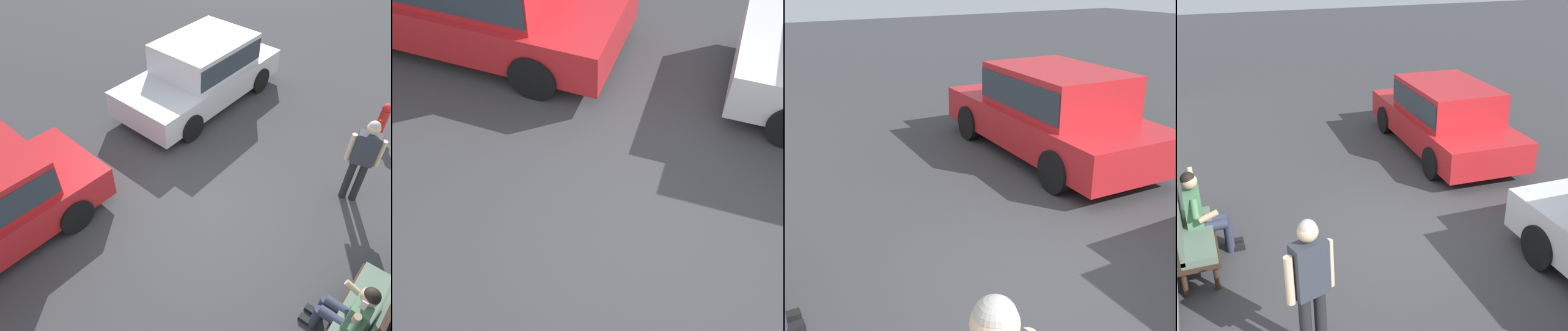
{
  "view_description": "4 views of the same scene",
  "coord_description": "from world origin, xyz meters",
  "views": [
    {
      "loc": [
        3.52,
        2.6,
        5.25
      ],
      "look_at": [
        0.15,
        -0.17,
        1.2
      ],
      "focal_mm": 35.0,
      "sensor_mm": 36.0,
      "label": 1
    },
    {
      "loc": [
        -0.26,
        2.6,
        4.33
      ],
      "look_at": [
        0.51,
        -0.04,
        0.81
      ],
      "focal_mm": 45.0,
      "sensor_mm": 36.0,
      "label": 2
    },
    {
      "loc": [
        -3.31,
        2.6,
        2.92
      ],
      "look_at": [
        0.58,
        0.3,
        1.14
      ],
      "focal_mm": 45.0,
      "sensor_mm": 36.0,
      "label": 3
    },
    {
      "loc": [
        -5.91,
        2.6,
        4.08
      ],
      "look_at": [
        0.55,
        0.1,
        0.98
      ],
      "focal_mm": 45.0,
      "sensor_mm": 36.0,
      "label": 4
    }
  ],
  "objects": [
    {
      "name": "ground_plane",
      "position": [
        0.0,
        0.0,
        0.0
      ],
      "size": [
        60.0,
        60.0,
        0.0
      ],
      "primitive_type": "plane",
      "color": "#38383A"
    }
  ]
}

